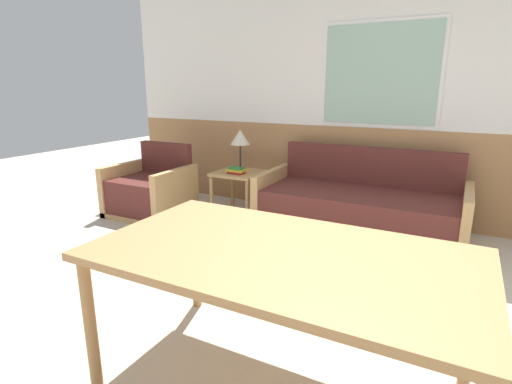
% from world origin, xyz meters
% --- Properties ---
extents(ground_plane, '(16.00, 16.00, 0.00)m').
position_xyz_m(ground_plane, '(0.00, 0.00, 0.00)').
color(ground_plane, beige).
extents(wall_back, '(7.20, 0.09, 2.70)m').
position_xyz_m(wall_back, '(-0.01, 2.63, 1.36)').
color(wall_back, '#AD7A4C').
rests_on(wall_back, ground_plane).
extents(couch, '(2.03, 0.88, 0.86)m').
position_xyz_m(couch, '(-0.32, 2.03, 0.27)').
color(couch, tan).
rests_on(couch, ground_plane).
extents(armchair, '(0.87, 0.76, 0.82)m').
position_xyz_m(armchair, '(-2.67, 1.54, 0.27)').
color(armchair, tan).
rests_on(armchair, ground_plane).
extents(side_table, '(0.54, 0.54, 0.50)m').
position_xyz_m(side_table, '(-1.76, 2.08, 0.42)').
color(side_table, tan).
rests_on(side_table, ground_plane).
extents(table_lamp, '(0.23, 0.23, 0.49)m').
position_xyz_m(table_lamp, '(-1.80, 2.18, 0.88)').
color(table_lamp, '#262628').
rests_on(table_lamp, side_table).
extents(book_stack, '(0.22, 0.17, 0.07)m').
position_xyz_m(book_stack, '(-1.75, 1.99, 0.54)').
color(book_stack, '#B22823').
rests_on(book_stack, side_table).
extents(dining_table, '(1.79, 1.00, 0.75)m').
position_xyz_m(dining_table, '(-0.13, -0.33, 0.68)').
color(dining_table, '#B27F4C').
rests_on(dining_table, ground_plane).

